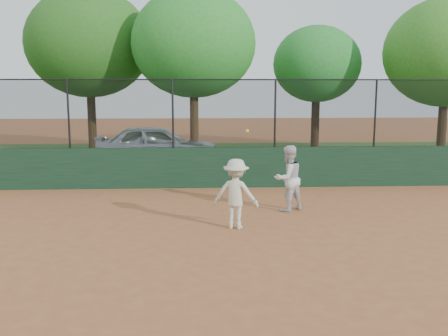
{
  "coord_description": "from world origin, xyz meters",
  "views": [
    {
      "loc": [
        0.25,
        -8.63,
        2.96
      ],
      "look_at": [
        0.8,
        2.2,
        1.2
      ],
      "focal_mm": 40.0,
      "sensor_mm": 36.0,
      "label": 1
    }
  ],
  "objects_px": {
    "parked_car": "(157,145)",
    "tree_1": "(89,43)",
    "player_second": "(288,178)",
    "player_main": "(236,194)",
    "tree_2": "(194,44)",
    "tree_3": "(317,64)",
    "tree_4": "(447,53)"
  },
  "relations": [
    {
      "from": "player_main",
      "to": "tree_3",
      "type": "xyz_separation_m",
      "value": [
        4.39,
        11.68,
        3.2
      ]
    },
    {
      "from": "parked_car",
      "to": "player_second",
      "type": "height_order",
      "value": "player_second"
    },
    {
      "from": "player_second",
      "to": "tree_1",
      "type": "distance_m",
      "value": 12.84
    },
    {
      "from": "tree_1",
      "to": "tree_3",
      "type": "height_order",
      "value": "tree_1"
    },
    {
      "from": "tree_2",
      "to": "parked_car",
      "type": "bearing_deg",
      "value": -137.77
    },
    {
      "from": "tree_1",
      "to": "parked_car",
      "type": "bearing_deg",
      "value": -44.17
    },
    {
      "from": "player_second",
      "to": "tree_3",
      "type": "height_order",
      "value": "tree_3"
    },
    {
      "from": "tree_3",
      "to": "tree_1",
      "type": "bearing_deg",
      "value": -179.72
    },
    {
      "from": "parked_car",
      "to": "tree_4",
      "type": "xyz_separation_m",
      "value": [
        11.65,
        1.2,
        3.56
      ]
    },
    {
      "from": "tree_1",
      "to": "tree_2",
      "type": "distance_m",
      "value": 4.74
    },
    {
      "from": "player_second",
      "to": "player_main",
      "type": "relative_size",
      "value": 0.75
    },
    {
      "from": "parked_car",
      "to": "tree_4",
      "type": "bearing_deg",
      "value": -86.26
    },
    {
      "from": "tree_4",
      "to": "tree_3",
      "type": "bearing_deg",
      "value": 160.0
    },
    {
      "from": "parked_car",
      "to": "player_second",
      "type": "bearing_deg",
      "value": -154.91
    },
    {
      "from": "tree_1",
      "to": "tree_3",
      "type": "relative_size",
      "value": 1.26
    },
    {
      "from": "tree_2",
      "to": "tree_4",
      "type": "distance_m",
      "value": 10.24
    },
    {
      "from": "player_main",
      "to": "tree_3",
      "type": "relative_size",
      "value": 0.38
    },
    {
      "from": "parked_car",
      "to": "tree_1",
      "type": "xyz_separation_m",
      "value": [
        -3.02,
        2.94,
        4.01
      ]
    },
    {
      "from": "tree_1",
      "to": "tree_4",
      "type": "xyz_separation_m",
      "value": [
        14.67,
        -1.73,
        -0.45
      ]
    },
    {
      "from": "parked_car",
      "to": "tree_3",
      "type": "relative_size",
      "value": 0.82
    },
    {
      "from": "tree_1",
      "to": "tree_4",
      "type": "distance_m",
      "value": 14.78
    },
    {
      "from": "tree_2",
      "to": "player_second",
      "type": "bearing_deg",
      "value": -74.81
    },
    {
      "from": "tree_2",
      "to": "player_main",
      "type": "bearing_deg",
      "value": -84.56
    },
    {
      "from": "parked_car",
      "to": "tree_2",
      "type": "xyz_separation_m",
      "value": [
        1.41,
        1.28,
        3.87
      ]
    },
    {
      "from": "parked_car",
      "to": "tree_2",
      "type": "distance_m",
      "value": 4.32
    },
    {
      "from": "parked_car",
      "to": "player_second",
      "type": "relative_size",
      "value": 2.9
    },
    {
      "from": "parked_car",
      "to": "player_second",
      "type": "distance_m",
      "value": 8.13
    },
    {
      "from": "player_second",
      "to": "tree_2",
      "type": "xyz_separation_m",
      "value": [
        -2.31,
        8.51,
        3.86
      ]
    },
    {
      "from": "player_main",
      "to": "parked_car",
      "type": "bearing_deg",
      "value": 105.21
    },
    {
      "from": "tree_3",
      "to": "parked_car",
      "type": "bearing_deg",
      "value": -156.17
    },
    {
      "from": "parked_car",
      "to": "tree_1",
      "type": "distance_m",
      "value": 5.82
    },
    {
      "from": "player_main",
      "to": "tree_4",
      "type": "distance_m",
      "value": 14.04
    }
  ]
}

